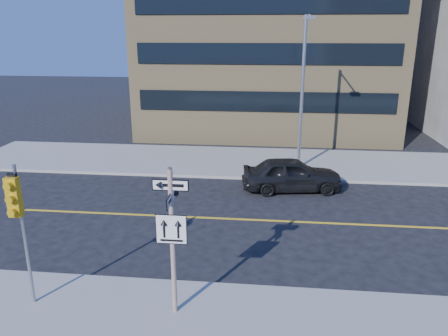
# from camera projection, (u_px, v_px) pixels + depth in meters

# --- Properties ---
(ground) EXTENTS (120.00, 120.00, 0.00)m
(ground) POSITION_uv_depth(u_px,v_px,m) (192.00, 268.00, 14.17)
(ground) COLOR black
(ground) RESTS_ON ground
(sign_pole) EXTENTS (0.92, 0.92, 4.06)m
(sign_pole) POSITION_uv_depth(u_px,v_px,m) (172.00, 234.00, 11.06)
(sign_pole) COLOR beige
(sign_pole) RESTS_ON near_sidewalk
(traffic_signal) EXTENTS (0.32, 0.45, 4.00)m
(traffic_signal) POSITION_uv_depth(u_px,v_px,m) (17.00, 208.00, 11.15)
(traffic_signal) COLOR gray
(traffic_signal) RESTS_ON near_sidewalk
(parked_car_a) EXTENTS (2.57, 4.95, 1.61)m
(parked_car_a) POSITION_uv_depth(u_px,v_px,m) (292.00, 174.00, 20.88)
(parked_car_a) COLOR black
(parked_car_a) RESTS_ON ground
(streetlight_a) EXTENTS (0.55, 2.25, 8.00)m
(streetlight_a) POSITION_uv_depth(u_px,v_px,m) (303.00, 84.00, 22.54)
(streetlight_a) COLOR gray
(streetlight_a) RESTS_ON far_sidewalk
(building_brick) EXTENTS (18.00, 18.00, 18.00)m
(building_brick) POSITION_uv_depth(u_px,v_px,m) (269.00, 10.00, 34.98)
(building_brick) COLOR tan
(building_brick) RESTS_ON ground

